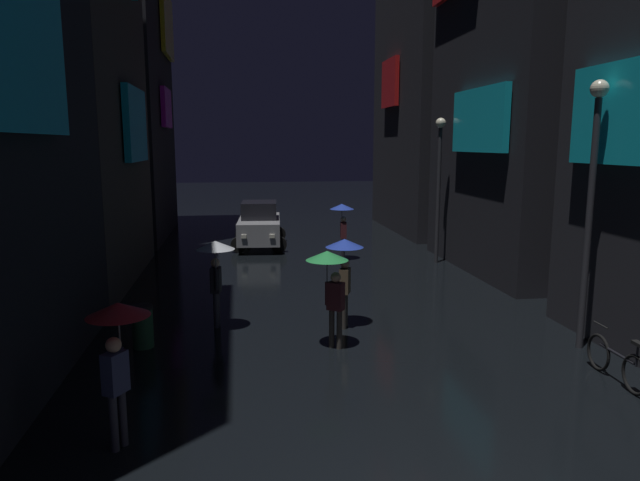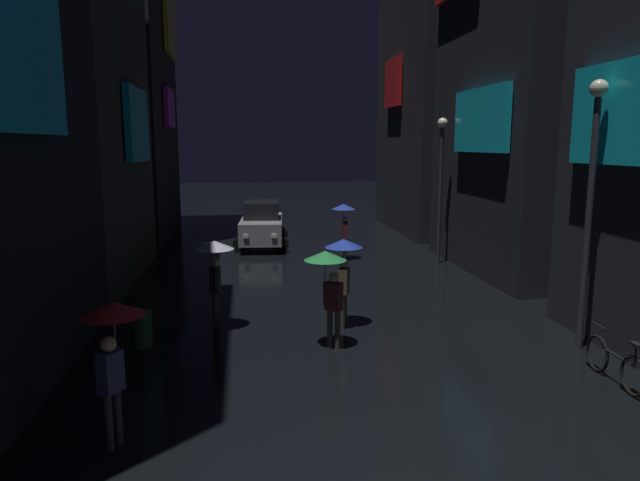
# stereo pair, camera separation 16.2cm
# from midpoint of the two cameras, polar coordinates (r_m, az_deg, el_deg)

# --- Properties ---
(building_left_mid) EXTENTS (4.25, 8.11, 14.48)m
(building_left_mid) POSITION_cam_midpoint_polar(r_m,az_deg,el_deg) (19.63, -24.58, 17.34)
(building_left_mid) COLOR #33302D
(building_left_mid) RESTS_ON ground
(building_left_far) EXTENTS (4.25, 8.47, 19.95)m
(building_left_far) POSITION_cam_midpoint_polar(r_m,az_deg,el_deg) (28.91, -19.46, 20.40)
(building_left_far) COLOR black
(building_left_far) RESTS_ON ground
(building_right_far) EXTENTS (4.25, 8.35, 20.90)m
(building_right_far) POSITION_cam_midpoint_polar(r_m,az_deg,el_deg) (30.04, 12.01, 21.21)
(building_right_far) COLOR black
(building_right_far) RESTS_ON ground
(pedestrian_foreground_right_red) EXTENTS (0.90, 0.90, 2.12)m
(pedestrian_foreground_right_red) POSITION_cam_midpoint_polar(r_m,az_deg,el_deg) (8.70, -19.54, -8.78)
(pedestrian_foreground_right_red) COLOR #2D2D38
(pedestrian_foreground_right_red) RESTS_ON ground
(pedestrian_near_crossing_clear) EXTENTS (0.90, 0.90, 2.12)m
(pedestrian_near_crossing_clear) POSITION_cam_midpoint_polar(r_m,az_deg,el_deg) (13.55, -10.15, -1.85)
(pedestrian_near_crossing_clear) COLOR #2D2D38
(pedestrian_near_crossing_clear) RESTS_ON ground
(pedestrian_foreground_left_green) EXTENTS (0.90, 0.90, 2.12)m
(pedestrian_foreground_left_green) POSITION_cam_midpoint_polar(r_m,az_deg,el_deg) (12.02, 1.20, -3.17)
(pedestrian_foreground_left_green) COLOR #38332D
(pedestrian_foreground_left_green) RESTS_ON ground
(pedestrian_midstreet_left_blue) EXTENTS (0.90, 0.90, 2.12)m
(pedestrian_midstreet_left_blue) POSITION_cam_midpoint_polar(r_m,az_deg,el_deg) (13.47, 2.73, -1.78)
(pedestrian_midstreet_left_blue) COLOR #38332D
(pedestrian_midstreet_left_blue) RESTS_ON ground
(pedestrian_midstreet_centre_blue) EXTENTS (0.90, 0.90, 2.12)m
(pedestrian_midstreet_centre_blue) POSITION_cam_midpoint_polar(r_m,az_deg,el_deg) (21.31, 2.63, 2.46)
(pedestrian_midstreet_centre_blue) COLOR black
(pedestrian_midstreet_centre_blue) RESTS_ON ground
(bicycle_parked_at_storefront) EXTENTS (0.15, 1.82, 0.96)m
(bicycle_parked_at_storefront) POSITION_cam_midpoint_polar(r_m,az_deg,el_deg) (11.96, 27.76, -10.79)
(bicycle_parked_at_storefront) COLOR black
(bicycle_parked_at_storefront) RESTS_ON ground
(car_distant) EXTENTS (2.45, 4.24, 1.92)m
(car_distant) POSITION_cam_midpoint_polar(r_m,az_deg,el_deg) (24.35, -5.66, 1.56)
(car_distant) COLOR #99999E
(car_distant) RESTS_ON ground
(streetlamp_right_far) EXTENTS (0.36, 0.36, 5.24)m
(streetlamp_right_far) POSITION_cam_midpoint_polar(r_m,az_deg,el_deg) (21.07, 12.21, 6.63)
(streetlamp_right_far) COLOR #2D2D33
(streetlamp_right_far) RESTS_ON ground
(streetlamp_right_near) EXTENTS (0.36, 0.36, 5.60)m
(streetlamp_right_near) POSITION_cam_midpoint_polar(r_m,az_deg,el_deg) (12.98, 25.82, 4.98)
(streetlamp_right_near) COLOR #2D2D33
(streetlamp_right_near) RESTS_ON ground
(trash_bin) EXTENTS (0.46, 0.46, 0.93)m
(trash_bin) POSITION_cam_midpoint_polar(r_m,az_deg,el_deg) (12.97, -17.08, -8.14)
(trash_bin) COLOR #265933
(trash_bin) RESTS_ON ground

